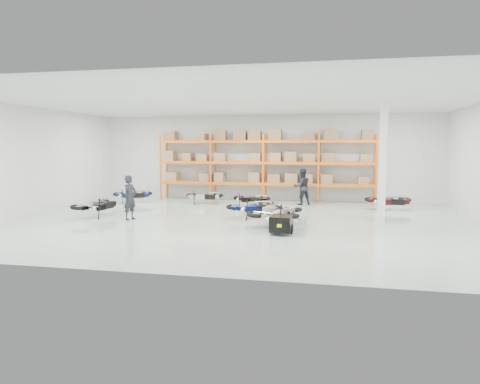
% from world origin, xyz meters
% --- Properties ---
extents(room, '(18.00, 18.00, 18.00)m').
position_xyz_m(room, '(0.00, 0.00, 2.25)').
color(room, '#B2C7B6').
rests_on(room, ground).
extents(pallet_rack, '(11.28, 0.98, 3.62)m').
position_xyz_m(pallet_rack, '(-0.00, 6.45, 2.26)').
color(pallet_rack, '#FF660D').
rests_on(pallet_rack, ground).
extents(structural_column, '(0.25, 0.25, 4.50)m').
position_xyz_m(structural_column, '(5.20, 0.50, 2.25)').
color(structural_column, white).
rests_on(structural_column, ground).
extents(moto_blue_centre, '(1.92, 1.77, 1.14)m').
position_xyz_m(moto_blue_centre, '(0.31, 0.99, 0.54)').
color(moto_blue_centre, '#07114E').
rests_on(moto_blue_centre, ground).
extents(moto_silver_left, '(1.51, 2.19, 1.29)m').
position_xyz_m(moto_silver_left, '(1.32, -0.59, 0.61)').
color(moto_silver_left, silver).
rests_on(moto_silver_left, ground).
extents(moto_black_far_left, '(1.20, 2.02, 1.23)m').
position_xyz_m(moto_black_far_left, '(-5.94, -0.04, 0.58)').
color(moto_black_far_left, black).
rests_on(moto_black_far_left, ground).
extents(moto_touring_right, '(0.92, 1.84, 1.19)m').
position_xyz_m(moto_touring_right, '(1.82, -0.48, 0.56)').
color(moto_touring_right, black).
rests_on(moto_touring_right, ground).
extents(trailer, '(0.76, 1.44, 0.60)m').
position_xyz_m(trailer, '(1.82, -2.08, 0.35)').
color(trailer, black).
rests_on(trailer, ground).
extents(moto_back_a, '(1.88, 1.44, 1.09)m').
position_xyz_m(moto_back_a, '(-6.50, 4.41, 0.52)').
color(moto_back_a, navy).
rests_on(moto_back_a, ground).
extents(moto_back_b, '(1.70, 1.02, 1.04)m').
position_xyz_m(moto_back_b, '(-2.77, 4.69, 0.49)').
color(moto_back_b, '#A5A9AE').
rests_on(moto_back_b, ground).
extents(moto_back_c, '(1.62, 0.91, 1.01)m').
position_xyz_m(moto_back_c, '(-0.30, 4.10, 0.48)').
color(moto_back_c, black).
rests_on(moto_back_c, ground).
extents(moto_back_d, '(1.81, 0.98, 1.14)m').
position_xyz_m(moto_back_d, '(5.96, 4.26, 0.54)').
color(moto_back_d, '#380B0C').
rests_on(moto_back_d, ground).
extents(person_left, '(0.57, 0.72, 1.73)m').
position_xyz_m(person_left, '(-4.27, -0.44, 0.87)').
color(person_left, black).
rests_on(person_left, ground).
extents(person_back, '(1.07, 0.98, 1.77)m').
position_xyz_m(person_back, '(2.03, 5.25, 0.89)').
color(person_back, black).
rests_on(person_back, ground).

